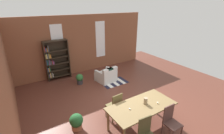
{
  "coord_description": "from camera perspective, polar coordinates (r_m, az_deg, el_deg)",
  "views": [
    {
      "loc": [
        -2.98,
        -3.54,
        3.52
      ],
      "look_at": [
        0.29,
        1.6,
        1.06
      ],
      "focal_mm": 25.66,
      "sensor_mm": 36.0,
      "label": 1
    }
  ],
  "objects": [
    {
      "name": "potted_plant_corner",
      "position": [
        5.09,
        -12.59,
        -18.39
      ],
      "size": [
        0.4,
        0.4,
        0.51
      ],
      "color": "#9E6042",
      "rests_on": "ground"
    },
    {
      "name": "window_pane_1",
      "position": [
        8.92,
        -4.16,
        9.76
      ],
      "size": [
        0.55,
        0.02,
        1.94
      ],
      "primitive_type": "cube",
      "color": "white"
    },
    {
      "name": "ground_plane",
      "position": [
        5.82,
        6.27,
        -15.43
      ],
      "size": [
        10.78,
        10.78,
        0.0
      ],
      "primitive_type": "plane",
      "color": "brown"
    },
    {
      "name": "dining_chair_far_left",
      "position": [
        5.18,
        1.11,
        -13.53
      ],
      "size": [
        0.43,
        0.43,
        0.95
      ],
      "color": "brown",
      "rests_on": "ground"
    },
    {
      "name": "dining_chair_near_left",
      "position": [
        4.35,
        12.32,
        -22.41
      ],
      "size": [
        0.44,
        0.44,
        0.95
      ],
      "color": "#454024",
      "rests_on": "ground"
    },
    {
      "name": "potted_plant_by_shelf",
      "position": [
        7.54,
        -11.48,
        -4.12
      ],
      "size": [
        0.33,
        0.33,
        0.49
      ],
      "color": "#333338",
      "rests_on": "ground"
    },
    {
      "name": "armchair_white",
      "position": [
        7.65,
        -2.04,
        -3.14
      ],
      "size": [
        0.91,
        0.91,
        0.75
      ],
      "color": "silver",
      "rests_on": "ground"
    },
    {
      "name": "bookshelf_tall",
      "position": [
        8.09,
        -19.49,
        2.3
      ],
      "size": [
        1.12,
        0.29,
        1.92
      ],
      "color": "#2D2319",
      "rests_on": "ground"
    },
    {
      "name": "tealight_candle_1",
      "position": [
        4.98,
        15.89,
        -12.2
      ],
      "size": [
        0.04,
        0.04,
        0.05
      ],
      "primitive_type": "cylinder",
      "color": "silver",
      "rests_on": "dining_table"
    },
    {
      "name": "dining_table",
      "position": [
        4.86,
        10.41,
        -14.07
      ],
      "size": [
        2.0,
        0.96,
        0.77
      ],
      "color": "olive",
      "rests_on": "ground"
    },
    {
      "name": "striped_rug",
      "position": [
        7.64,
        0.78,
        -5.44
      ],
      "size": [
        1.22,
        0.78,
        0.01
      ],
      "color": "#1E1E33",
      "rests_on": "ground"
    },
    {
      "name": "dining_chair_near_right",
      "position": [
        4.89,
        20.23,
        -17.6
      ],
      "size": [
        0.41,
        0.41,
        0.95
      ],
      "color": "#50332E",
      "rests_on": "ground"
    },
    {
      "name": "tealight_candle_0",
      "position": [
        4.61,
        6.28,
        -14.62
      ],
      "size": [
        0.04,
        0.04,
        0.03
      ],
      "primitive_type": "cylinder",
      "color": "silver",
      "rests_on": "dining_table"
    },
    {
      "name": "left_wall_brick",
      "position": [
        4.1,
        -33.34,
        -11.77
      ],
      "size": [
        0.12,
        9.29,
        2.99
      ],
      "primitive_type": "cube",
      "color": "brown",
      "rests_on": "ground"
    },
    {
      "name": "vase_on_table",
      "position": [
        4.85,
        11.85,
        -11.74
      ],
      "size": [
        0.12,
        0.12,
        0.2
      ],
      "primitive_type": "cylinder",
      "color": "#998466",
      "rests_on": "dining_table"
    },
    {
      "name": "back_wall_brick",
      "position": [
        8.55,
        -11.2,
        7.83
      ],
      "size": [
        7.56,
        0.12,
        2.99
      ],
      "primitive_type": "cube",
      "color": "brown",
      "rests_on": "ground"
    },
    {
      "name": "window_pane_0",
      "position": [
        8.12,
        -18.67,
        7.44
      ],
      "size": [
        0.55,
        0.02,
        1.94
      ],
      "primitive_type": "cube",
      "color": "white"
    }
  ]
}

